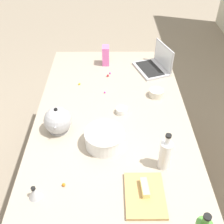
% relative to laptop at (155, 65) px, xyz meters
% --- Properties ---
extents(ground_plane, '(12.00, 12.00, 0.00)m').
position_rel_laptop_xyz_m(ground_plane, '(0.65, -0.38, -0.95)').
color(ground_plane, gray).
extents(island_counter, '(1.97, 1.07, 0.90)m').
position_rel_laptop_xyz_m(island_counter, '(0.65, -0.38, -0.50)').
color(island_counter, '#4C331E').
rests_on(island_counter, ground).
extents(laptop, '(0.37, 0.32, 0.22)m').
position_rel_laptop_xyz_m(laptop, '(0.00, 0.00, 0.00)').
color(laptop, '#B7B7BC').
rests_on(laptop, island_counter).
extents(mixing_bowl_large, '(0.25, 0.25, 0.11)m').
position_rel_laptop_xyz_m(mixing_bowl_large, '(0.91, -0.43, 0.01)').
color(mixing_bowl_large, white).
rests_on(mixing_bowl_large, island_counter).
extents(bottle_vinegar, '(0.07, 0.07, 0.25)m').
position_rel_laptop_xyz_m(bottle_vinegar, '(1.08, -0.08, 0.05)').
color(bottle_vinegar, white).
rests_on(bottle_vinegar, island_counter).
extents(kettle, '(0.21, 0.18, 0.20)m').
position_rel_laptop_xyz_m(kettle, '(0.77, -0.73, 0.03)').
color(kettle, '#ADADB2').
rests_on(kettle, island_counter).
extents(cutting_board, '(0.28, 0.21, 0.02)m').
position_rel_laptop_xyz_m(cutting_board, '(1.28, -0.21, -0.04)').
color(cutting_board, tan).
rests_on(cutting_board, island_counter).
extents(butter_stick_left, '(0.11, 0.04, 0.04)m').
position_rel_laptop_xyz_m(butter_stick_left, '(1.26, -0.21, -0.01)').
color(butter_stick_left, '#F4E58C').
rests_on(butter_stick_left, cutting_board).
extents(ramekin_small, '(0.11, 0.11, 0.05)m').
position_rel_laptop_xyz_m(ramekin_small, '(0.40, -0.04, -0.02)').
color(ramekin_small, beige).
rests_on(ramekin_small, island_counter).
extents(ramekin_medium, '(0.08, 0.08, 0.04)m').
position_rel_laptop_xyz_m(ramekin_medium, '(0.60, -0.31, -0.03)').
color(ramekin_medium, white).
rests_on(ramekin_medium, island_counter).
extents(kitchen_timer, '(0.07, 0.07, 0.08)m').
position_rel_laptop_xyz_m(kitchen_timer, '(1.28, -0.78, -0.01)').
color(kitchen_timer, '#B2B2B7').
rests_on(kitchen_timer, island_counter).
extents(candy_bag, '(0.09, 0.06, 0.17)m').
position_rel_laptop_xyz_m(candy_bag, '(-0.10, -0.43, 0.04)').
color(candy_bag, pink).
rests_on(candy_bag, island_counter).
extents(candy_0, '(0.02, 0.02, 0.02)m').
position_rel_laptop_xyz_m(candy_0, '(1.22, -0.64, -0.04)').
color(candy_0, orange).
rests_on(candy_0, island_counter).
extents(candy_1, '(0.02, 0.02, 0.02)m').
position_rel_laptop_xyz_m(candy_1, '(-0.19, 0.04, -0.04)').
color(candy_1, orange).
rests_on(candy_1, island_counter).
extents(candy_2, '(0.02, 0.02, 0.02)m').
position_rel_laptop_xyz_m(candy_2, '(0.36, -0.43, -0.04)').
color(candy_2, '#CC3399').
rests_on(candy_2, island_counter).
extents(candy_3, '(0.02, 0.02, 0.02)m').
position_rel_laptop_xyz_m(candy_3, '(0.81, -0.55, -0.04)').
color(candy_3, blue).
rests_on(candy_3, island_counter).
extents(candy_4, '(0.02, 0.02, 0.02)m').
position_rel_laptop_xyz_m(candy_4, '(0.24, -0.64, -0.04)').
color(candy_4, yellow).
rests_on(candy_4, island_counter).
extents(candy_5, '(0.02, 0.02, 0.02)m').
position_rel_laptop_xyz_m(candy_5, '(0.12, -0.41, -0.04)').
color(candy_5, red).
rests_on(candy_5, island_counter).
extents(candy_6, '(0.01, 0.01, 0.01)m').
position_rel_laptop_xyz_m(candy_6, '(0.07, -0.39, -0.04)').
color(candy_6, '#CC3399').
rests_on(candy_6, island_counter).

